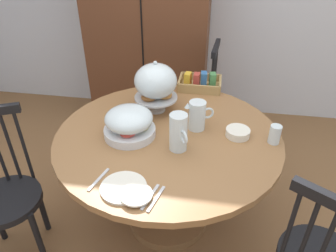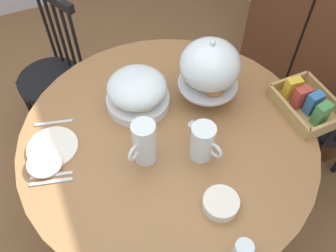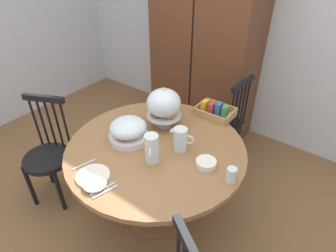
# 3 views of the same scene
# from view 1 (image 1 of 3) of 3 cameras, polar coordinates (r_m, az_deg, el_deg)

# --- Properties ---
(ground_plane) EXTENTS (10.00, 10.00, 0.00)m
(ground_plane) POSITION_cam_1_polar(r_m,az_deg,el_deg) (2.28, -2.10, -18.80)
(ground_plane) COLOR brown
(wooden_armoire) EXTENTS (1.18, 0.60, 1.96)m
(wooden_armoire) POSITION_cam_1_polar(r_m,az_deg,el_deg) (3.06, -3.44, 17.64)
(wooden_armoire) COLOR brown
(wooden_armoire) RESTS_ON ground_plane
(dining_table) EXTENTS (1.33, 1.33, 0.74)m
(dining_table) POSITION_cam_1_polar(r_m,az_deg,el_deg) (1.97, 0.00, -5.81)
(dining_table) COLOR olive
(dining_table) RESTS_ON ground_plane
(windsor_chair_near_window) EXTENTS (0.40, 0.40, 0.97)m
(windsor_chair_near_window) POSITION_cam_1_polar(r_m,az_deg,el_deg) (2.82, 5.15, 4.54)
(windsor_chair_near_window) COLOR black
(windsor_chair_near_window) RESTS_ON ground_plane
(windsor_chair_by_cabinet) EXTENTS (0.44, 0.44, 0.97)m
(windsor_chair_by_cabinet) POSITION_cam_1_polar(r_m,az_deg,el_deg) (2.08, -27.33, -11.45)
(windsor_chair_by_cabinet) COLOR black
(windsor_chair_by_cabinet) RESTS_ON ground_plane
(pastry_stand_with_dome) EXTENTS (0.28, 0.28, 0.34)m
(pastry_stand_with_dome) POSITION_cam_1_polar(r_m,az_deg,el_deg) (2.00, -2.26, 7.86)
(pastry_stand_with_dome) COLOR silver
(pastry_stand_with_dome) RESTS_ON dining_table
(fruit_platter_covered) EXTENTS (0.30, 0.30, 0.18)m
(fruit_platter_covered) POSITION_cam_1_polar(r_m,az_deg,el_deg) (1.81, -7.07, 0.57)
(fruit_platter_covered) COLOR silver
(fruit_platter_covered) RESTS_ON dining_table
(orange_juice_pitcher) EXTENTS (0.12, 0.16, 0.22)m
(orange_juice_pitcher) POSITION_cam_1_polar(r_m,az_deg,el_deg) (1.68, 1.88, -1.49)
(orange_juice_pitcher) COLOR silver
(orange_juice_pitcher) RESTS_ON dining_table
(milk_pitcher) EXTENTS (0.18, 0.10, 0.18)m
(milk_pitcher) POSITION_cam_1_polar(r_m,az_deg,el_deg) (1.87, 5.32, 1.73)
(milk_pitcher) COLOR silver
(milk_pitcher) RESTS_ON dining_table
(cereal_basket) EXTENTS (0.32, 0.24, 0.12)m
(cereal_basket) POSITION_cam_1_polar(r_m,az_deg,el_deg) (2.39, 5.82, 7.83)
(cereal_basket) COLOR tan
(cereal_basket) RESTS_ON dining_table
(china_plate_large) EXTENTS (0.22, 0.22, 0.01)m
(china_plate_large) POSITION_cam_1_polar(r_m,az_deg,el_deg) (1.51, -8.09, -10.98)
(china_plate_large) COLOR white
(china_plate_large) RESTS_ON dining_table
(china_plate_small) EXTENTS (0.15, 0.15, 0.01)m
(china_plate_small) POSITION_cam_1_polar(r_m,az_deg,el_deg) (1.45, -5.64, -12.30)
(china_plate_small) COLOR white
(china_plate_small) RESTS_ON china_plate_large
(cereal_bowl) EXTENTS (0.14, 0.14, 0.04)m
(cereal_bowl) POSITION_cam_1_polar(r_m,az_deg,el_deg) (1.87, 12.57, -1.18)
(cereal_bowl) COLOR white
(cereal_bowl) RESTS_ON dining_table
(drinking_glass) EXTENTS (0.06, 0.06, 0.11)m
(drinking_glass) POSITION_cam_1_polar(r_m,az_deg,el_deg) (1.85, 18.85, -1.45)
(drinking_glass) COLOR silver
(drinking_glass) RESTS_ON dining_table
(table_knife) EXTENTS (0.06, 0.17, 0.01)m
(table_knife) POSITION_cam_1_polar(r_m,az_deg,el_deg) (1.46, -3.27, -12.72)
(table_knife) COLOR silver
(table_knife) RESTS_ON dining_table
(dinner_fork) EXTENTS (0.06, 0.17, 0.01)m
(dinner_fork) POSITION_cam_1_polar(r_m,az_deg,el_deg) (1.45, -2.18, -13.08)
(dinner_fork) COLOR silver
(dinner_fork) RESTS_ON dining_table
(soup_spoon) EXTENTS (0.06, 0.17, 0.01)m
(soup_spoon) POSITION_cam_1_polar(r_m,az_deg,el_deg) (1.58, -12.49, -9.45)
(soup_spoon) COLOR silver
(soup_spoon) RESTS_ON dining_table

